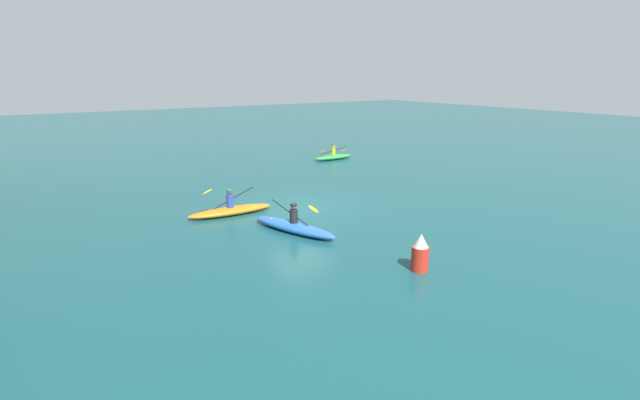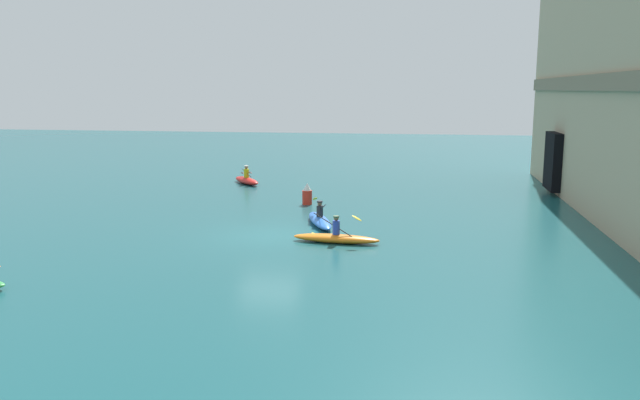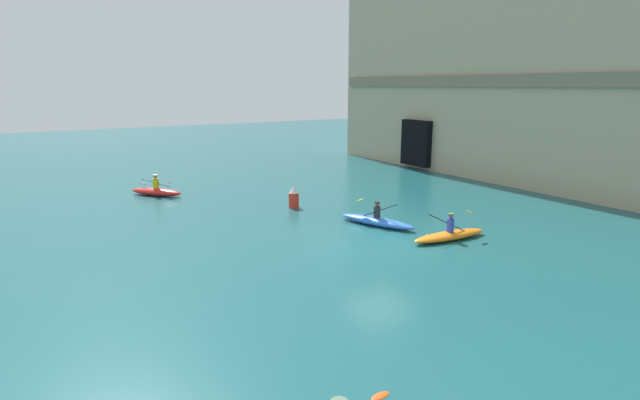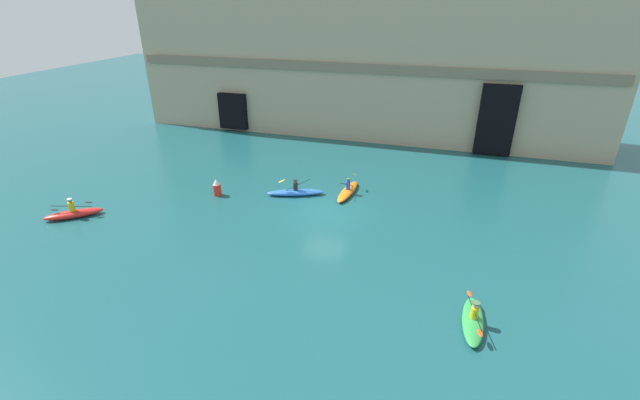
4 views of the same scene
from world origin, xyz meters
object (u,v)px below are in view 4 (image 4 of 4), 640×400
(kayak_orange, at_px, (348,191))
(kayak_red, at_px, (73,213))
(kayak_green, at_px, (473,320))
(marker_buoy, at_px, (217,188))
(kayak_blue, at_px, (296,192))

(kayak_orange, distance_m, kayak_red, 16.11)
(kayak_orange, bearing_deg, kayak_green, -139.61)
(kayak_red, bearing_deg, marker_buoy, 178.98)
(kayak_red, relative_size, marker_buoy, 2.53)
(kayak_blue, distance_m, marker_buoy, 4.96)
(kayak_orange, distance_m, marker_buoy, 8.26)
(kayak_red, height_order, marker_buoy, kayak_red)
(kayak_blue, bearing_deg, marker_buoy, 176.55)
(kayak_blue, bearing_deg, kayak_green, -61.35)
(kayak_blue, relative_size, marker_buoy, 3.23)
(kayak_orange, xyz_separation_m, kayak_green, (7.44, -10.24, 0.01))
(marker_buoy, bearing_deg, kayak_orange, 18.54)
(kayak_green, bearing_deg, marker_buoy, -116.60)
(kayak_orange, bearing_deg, marker_buoy, 112.94)
(kayak_orange, relative_size, kayak_green, 1.19)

